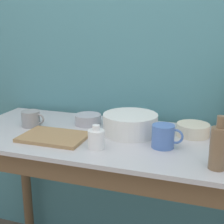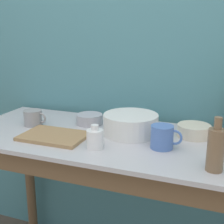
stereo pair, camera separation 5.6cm
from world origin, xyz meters
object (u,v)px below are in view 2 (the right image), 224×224
at_px(mug_blue, 163,137).
at_px(bowl_small_cream, 194,131).
at_px(bowl_wash_large, 131,124).
at_px(bowl_small_steel, 89,119).
at_px(bottle_tall, 216,149).
at_px(tray_board, 54,136).
at_px(mug_grey, 33,118).
at_px(bottle_short, 95,138).

bearing_deg(mug_blue, bowl_small_cream, 60.99).
distance_m(mug_blue, bowl_small_cream, 0.22).
xyz_separation_m(bowl_wash_large, bowl_small_steel, (-0.25, 0.07, -0.02)).
bearing_deg(bowl_small_cream, bottle_tall, -71.68).
distance_m(bowl_small_cream, tray_board, 0.66).
bearing_deg(mug_grey, bowl_small_cream, 8.53).
bearing_deg(mug_blue, bottle_tall, -33.20).
bearing_deg(bowl_wash_large, mug_grey, -174.24).
distance_m(bottle_tall, bowl_small_cream, 0.36).
xyz_separation_m(bowl_small_cream, tray_board, (-0.61, -0.25, -0.02)).
bearing_deg(mug_blue, mug_grey, 173.99).
distance_m(mug_grey, bowl_small_steel, 0.29).
distance_m(bottle_tall, mug_grey, 0.95).
relative_size(mug_grey, tray_board, 0.42).
relative_size(bowl_wash_large, bottle_short, 2.52).
height_order(mug_blue, bowl_small_cream, mug_blue).
relative_size(bottle_short, bowl_small_cream, 0.67).
distance_m(bottle_short, bowl_small_steel, 0.34).
distance_m(mug_blue, tray_board, 0.50).
bearing_deg(bowl_wash_large, mug_blue, -34.72).
bearing_deg(bottle_tall, mug_grey, 166.68).
bearing_deg(tray_board, mug_blue, 6.19).
bearing_deg(bottle_short, bowl_small_cream, 38.34).
bearing_deg(bottle_tall, bowl_small_cream, 108.32).
height_order(bowl_small_steel, bowl_small_cream, bowl_small_cream).
bearing_deg(bowl_small_steel, mug_blue, -24.39).
height_order(bowl_small_cream, tray_board, bowl_small_cream).
relative_size(bowl_wash_large, bowl_small_cream, 1.70).
xyz_separation_m(bottle_short, bowl_small_steel, (-0.16, 0.30, -0.02)).
relative_size(bottle_tall, tray_board, 0.67).
xyz_separation_m(mug_blue, mug_grey, (-0.70, 0.07, -0.01)).
height_order(bottle_short, mug_grey, bottle_short).
bearing_deg(mug_grey, bowl_wash_large, 5.76).
xyz_separation_m(bottle_short, tray_board, (-0.23, 0.05, -0.04)).
relative_size(bowl_wash_large, mug_grey, 2.07).
relative_size(bottle_tall, bowl_small_steel, 1.45).
height_order(bowl_wash_large, mug_grey, bowl_wash_large).
bearing_deg(tray_board, bowl_small_cream, 22.32).
relative_size(bottle_short, tray_board, 0.35).
bearing_deg(bowl_small_cream, mug_blue, -119.01).
relative_size(mug_grey, bowl_small_cream, 0.82).
xyz_separation_m(bowl_small_steel, bowl_small_cream, (0.54, -0.00, 0.00)).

